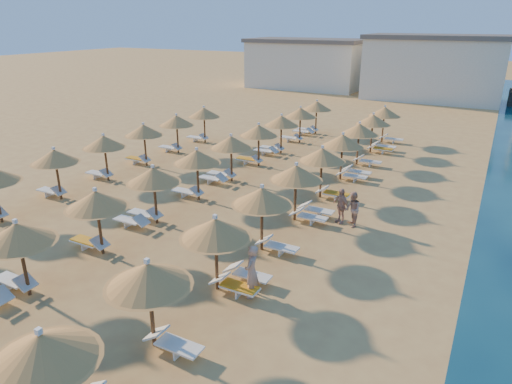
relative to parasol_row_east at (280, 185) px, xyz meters
The scene contains 9 objects.
ground 4.45m from the parasol_row_east, 129.16° to the right, with size 220.00×220.00×0.00m, color tan.
hotel_blocks 43.02m from the parasol_row_east, 88.24° to the left, with size 49.40×10.99×8.10m.
parasol_row_east is the anchor object (origin of this frame).
parasol_row_west 5.46m from the parasol_row_east, behind, with size 2.46×39.27×2.82m.
parasol_row_inland 11.88m from the parasol_row_east, behind, with size 2.46×25.89×2.82m.
loungers 4.94m from the parasol_row_east, behind, with size 15.03×37.40×0.66m.
beachgoer_b 3.72m from the parasol_row_east, 41.57° to the left, with size 0.79×0.62×1.63m, color tan.
beachgoer_a 5.18m from the parasol_row_east, 75.36° to the right, with size 0.69×0.45×1.89m, color tan.
beachgoer_c 3.41m from the parasol_row_east, 50.45° to the left, with size 0.98×0.41×1.67m, color tan.
Camera 1 is at (10.09, -13.50, 8.79)m, focal length 32.00 mm.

